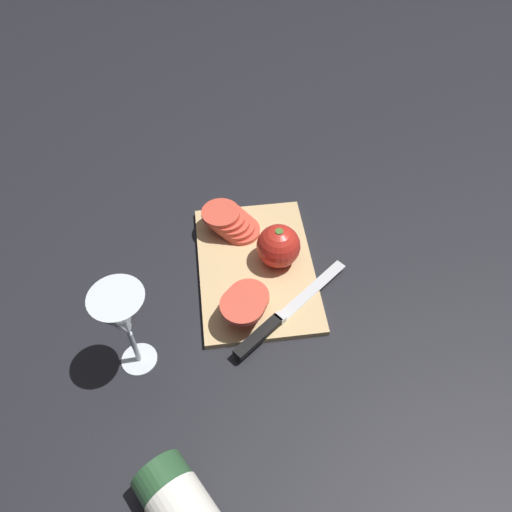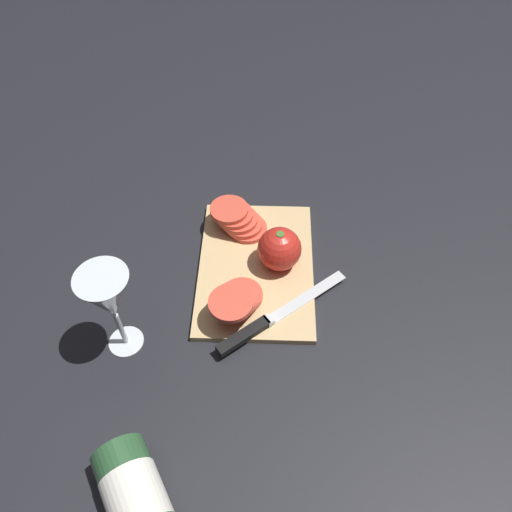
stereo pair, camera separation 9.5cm
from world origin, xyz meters
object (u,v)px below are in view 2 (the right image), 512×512
Objects in this scene: knife at (258,327)px; tomato_slice_stack_far at (236,299)px; wine_glass at (109,299)px; whole_tomato at (279,249)px; tomato_slice_stack_near at (239,219)px.

tomato_slice_stack_far reaches higher than knife.
wine_glass reaches higher than knife.
whole_tomato is 0.73× the size of tomato_slice_stack_near.
whole_tomato is 0.13m from tomato_slice_stack_far.
tomato_slice_stack_far is (0.20, 0.01, 0.00)m from tomato_slice_stack_near.
tomato_slice_stack_far is (0.11, -0.08, -0.01)m from whole_tomato.
knife is (0.15, -0.04, -0.04)m from whole_tomato.
wine_glass is 0.80× the size of knife.
wine_glass is 0.26m from knife.
tomato_slice_stack_near is at bearing 62.66° from knife.
tomato_slice_stack_near is at bearing 145.13° from wine_glass.
wine_glass is 0.33m from whole_tomato.
whole_tomato is 0.36× the size of knife.
whole_tomato reaches higher than knife.
knife is at bearing 96.38° from wine_glass.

